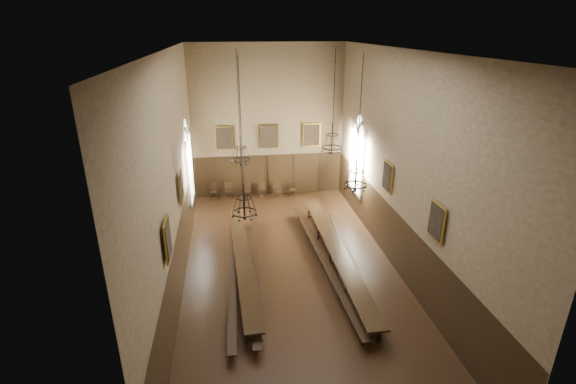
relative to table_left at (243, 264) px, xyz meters
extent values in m
cube|color=black|center=(2.04, -0.17, -0.39)|extent=(9.00, 18.00, 0.02)
cube|color=black|center=(2.04, -0.17, 8.63)|extent=(9.00, 18.00, 0.02)
cube|color=#7D6D4C|center=(2.04, 8.84, 4.12)|extent=(9.00, 0.02, 9.00)
cube|color=#7D6D4C|center=(2.04, -9.18, 4.12)|extent=(9.00, 0.02, 9.00)
cube|color=#7D6D4C|center=(-2.47, -0.17, 4.12)|extent=(0.02, 18.00, 9.00)
cube|color=#7D6D4C|center=(6.55, -0.17, 4.12)|extent=(0.02, 18.00, 9.00)
cube|color=black|center=(0.00, 0.00, 0.34)|extent=(1.02, 9.66, 0.07)
cube|color=black|center=(4.05, 0.01, 0.43)|extent=(0.76, 10.78, 0.08)
cube|color=black|center=(-0.46, -0.43, 0.04)|extent=(0.53, 9.77, 0.05)
cube|color=black|center=(0.50, -0.33, 0.04)|extent=(0.87, 9.77, 0.05)
cube|color=black|center=(3.46, -0.02, 0.08)|extent=(0.78, 10.77, 0.05)
cube|color=black|center=(4.67, -0.19, 0.01)|extent=(0.76, 9.21, 0.05)
cube|color=black|center=(-1.40, 8.42, 0.08)|extent=(0.52, 0.52, 0.05)
cube|color=black|center=(-1.40, 8.61, 0.34)|extent=(0.42, 0.15, 0.51)
cube|color=black|center=(-0.47, 8.42, 0.11)|extent=(0.52, 0.52, 0.05)
cube|color=black|center=(-0.47, 8.62, 0.37)|extent=(0.45, 0.12, 0.54)
cube|color=black|center=(0.64, 8.31, 0.05)|extent=(0.49, 0.49, 0.05)
cube|color=black|center=(0.64, 8.48, 0.28)|extent=(0.39, 0.14, 0.47)
cube|color=black|center=(1.49, 8.33, 0.04)|extent=(0.40, 0.40, 0.05)
cube|color=black|center=(1.49, 8.50, 0.27)|extent=(0.39, 0.05, 0.46)
cube|color=black|center=(2.51, 8.29, 0.03)|extent=(0.45, 0.45, 0.05)
cube|color=black|center=(2.51, 8.45, 0.26)|extent=(0.38, 0.12, 0.45)
cube|color=black|center=(3.45, 8.33, 0.04)|extent=(0.47, 0.47, 0.05)
cube|color=black|center=(3.45, 8.50, 0.27)|extent=(0.38, 0.13, 0.46)
cylinder|color=black|center=(0.17, 2.25, 6.81)|extent=(0.03, 0.03, 3.62)
torus|color=black|center=(0.17, 2.25, 3.94)|extent=(0.86, 0.86, 0.05)
torus|color=black|center=(0.17, 2.25, 4.50)|extent=(0.55, 0.55, 0.04)
cylinder|color=black|center=(0.17, 2.25, 4.40)|extent=(0.06, 0.06, 1.21)
cylinder|color=black|center=(4.34, 2.55, 7.01)|extent=(0.03, 0.03, 3.23)
torus|color=black|center=(4.34, 2.55, 4.25)|extent=(0.93, 0.93, 0.05)
torus|color=black|center=(4.34, 2.55, 4.85)|extent=(0.59, 0.59, 0.04)
cylinder|color=black|center=(4.34, 2.55, 4.74)|extent=(0.07, 0.07, 1.31)
cylinder|color=black|center=(0.08, -2.60, 6.62)|extent=(0.03, 0.03, 4.00)
torus|color=black|center=(0.08, -2.60, 3.60)|extent=(0.83, 0.83, 0.05)
torus|color=black|center=(0.08, -2.60, 4.13)|extent=(0.53, 0.53, 0.04)
cylinder|color=black|center=(0.08, -2.60, 4.04)|extent=(0.06, 0.06, 1.18)
cylinder|color=black|center=(3.93, -2.44, 6.95)|extent=(0.03, 0.03, 3.34)
torus|color=black|center=(3.93, -2.44, 4.31)|extent=(0.78, 0.78, 0.05)
torus|color=black|center=(3.93, -2.44, 4.82)|extent=(0.50, 0.50, 0.04)
cylinder|color=black|center=(3.93, -2.44, 4.73)|extent=(0.06, 0.06, 1.10)
cube|color=gold|center=(-0.56, 8.71, 3.32)|extent=(1.10, 0.12, 1.40)
cube|color=black|center=(-0.56, 8.71, 3.32)|extent=(0.98, 0.02, 1.28)
cube|color=gold|center=(2.04, 8.71, 3.32)|extent=(1.10, 0.12, 1.40)
cube|color=black|center=(2.04, 8.71, 3.32)|extent=(0.98, 0.02, 1.28)
cube|color=gold|center=(4.64, 8.71, 3.32)|extent=(1.10, 0.12, 1.40)
cube|color=black|center=(4.64, 8.71, 3.32)|extent=(0.98, 0.02, 1.28)
cube|color=gold|center=(-2.34, 0.83, 3.32)|extent=(0.12, 1.00, 1.30)
cube|color=black|center=(-2.34, 0.83, 3.32)|extent=(0.02, 0.88, 1.18)
cube|color=gold|center=(-2.34, -3.67, 3.32)|extent=(0.12, 1.00, 1.30)
cube|color=black|center=(-2.34, -3.67, 3.32)|extent=(0.02, 0.88, 1.18)
cube|color=gold|center=(6.42, 0.83, 3.32)|extent=(0.12, 1.00, 1.30)
cube|color=black|center=(6.42, 0.83, 3.32)|extent=(0.02, 0.88, 1.18)
cube|color=gold|center=(6.42, -3.67, 3.32)|extent=(0.12, 1.00, 1.30)
cube|color=black|center=(6.42, -3.67, 3.32)|extent=(0.02, 0.88, 1.18)
camera|label=1|loc=(-0.32, -15.41, 9.38)|focal=26.00mm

